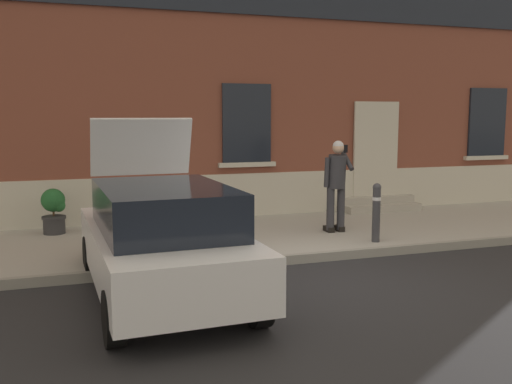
# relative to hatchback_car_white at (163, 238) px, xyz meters

# --- Properties ---
(ground_plane) EXTENTS (80.00, 80.00, 0.00)m
(ground_plane) POSITION_rel_hatchback_car_white_xyz_m (2.24, 0.15, -0.80)
(ground_plane) COLOR #232326
(sidewalk) EXTENTS (24.00, 3.60, 0.15)m
(sidewalk) POSITION_rel_hatchback_car_white_xyz_m (2.24, 2.95, -0.72)
(sidewalk) COLOR #99968E
(sidewalk) RESTS_ON ground
(curb_edge) EXTENTS (24.00, 0.12, 0.15)m
(curb_edge) POSITION_rel_hatchback_car_white_xyz_m (2.24, 1.09, -0.72)
(curb_edge) COLOR gray
(curb_edge) RESTS_ON ground
(building_facade) EXTENTS (24.00, 1.52, 7.50)m
(building_facade) POSITION_rel_hatchback_car_white_xyz_m (2.25, 5.44, 2.93)
(building_facade) COLOR brown
(building_facade) RESTS_ON ground
(entrance_stoop) EXTENTS (1.87, 0.64, 0.32)m
(entrance_stoop) POSITION_rel_hatchback_car_white_xyz_m (5.86, 4.48, -0.52)
(entrance_stoop) COLOR #9E998E
(entrance_stoop) RESTS_ON sidewalk
(hatchback_car_white) EXTENTS (1.90, 4.12, 2.34)m
(hatchback_car_white) POSITION_rel_hatchback_car_white_xyz_m (0.00, 0.00, 0.00)
(hatchback_car_white) COLOR white
(hatchback_car_white) RESTS_ON ground
(bollard_near_person) EXTENTS (0.15, 0.15, 1.04)m
(bollard_near_person) POSITION_rel_hatchback_car_white_xyz_m (4.02, 1.50, -0.09)
(bollard_near_person) COLOR #333338
(bollard_near_person) RESTS_ON sidewalk
(person_on_phone) EXTENTS (0.51, 0.46, 1.75)m
(person_on_phone) POSITION_rel_hatchback_car_white_xyz_m (3.74, 2.50, 0.35)
(person_on_phone) COLOR #2D2D33
(person_on_phone) RESTS_ON sidewalk
(planter_charcoal) EXTENTS (0.44, 0.44, 0.86)m
(planter_charcoal) POSITION_rel_hatchback_car_white_xyz_m (-1.37, 4.07, -0.19)
(planter_charcoal) COLOR #2D2D30
(planter_charcoal) RESTS_ON sidewalk
(planter_olive) EXTENTS (0.44, 0.44, 0.86)m
(planter_olive) POSITION_rel_hatchback_car_white_xyz_m (0.84, 4.10, -0.19)
(planter_olive) COLOR #606B38
(planter_olive) RESTS_ON sidewalk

